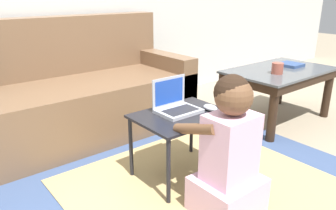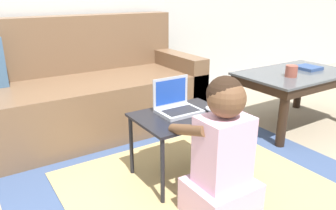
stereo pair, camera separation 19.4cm
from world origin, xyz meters
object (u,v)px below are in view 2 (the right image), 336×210
object	(u,v)px
laptop_desk	(182,122)
computer_mouse	(212,109)
coffee_table	(295,81)
person_seated	(222,157)
book_on_table	(308,68)
cup_on_table	(291,71)
couch	(73,96)
laptop	(177,106)

from	to	relation	value
laptop_desk	computer_mouse	world-z (taller)	computer_mouse
coffee_table	person_seated	size ratio (longest dim) A/B	1.29
laptop_desk	book_on_table	bearing A→B (deg)	7.54
laptop_desk	cup_on_table	size ratio (longest dim) A/B	5.98
couch	laptop	distance (m)	1.05
laptop_desk	coffee_table	bearing A→B (deg)	8.07
couch	coffee_table	bearing A→B (deg)	-27.76
laptop	book_on_table	xyz separation A→B (m)	(1.47, 0.14, 0.03)
laptop_desk	cup_on_table	bearing A→B (deg)	5.41
coffee_table	laptop	size ratio (longest dim) A/B	3.83
person_seated	couch	bearing A→B (deg)	101.15
laptop_desk	laptop	xyz separation A→B (m)	(0.00, 0.06, 0.08)
laptop_desk	couch	bearing A→B (deg)	108.05
coffee_table	computer_mouse	size ratio (longest dim) A/B	9.35
cup_on_table	couch	bearing A→B (deg)	147.49
laptop	book_on_table	bearing A→B (deg)	5.39
couch	coffee_table	distance (m)	1.85
coffee_table	laptop_desk	world-z (taller)	coffee_table
book_on_table	couch	bearing A→B (deg)	154.94
computer_mouse	person_seated	bearing A→B (deg)	-122.77
computer_mouse	cup_on_table	xyz separation A→B (m)	(0.95, 0.17, 0.08)
couch	laptop_desk	xyz separation A→B (m)	(0.34, -1.04, 0.05)
laptop	book_on_table	distance (m)	1.48
laptop_desk	book_on_table	distance (m)	1.49
laptop	computer_mouse	xyz separation A→B (m)	(0.18, -0.11, -0.02)
computer_mouse	couch	bearing A→B (deg)	115.26
cup_on_table	person_seated	bearing A→B (deg)	-156.00
cup_on_table	laptop	bearing A→B (deg)	-177.42
couch	computer_mouse	xyz separation A→B (m)	(0.52, -1.10, 0.12)
coffee_table	person_seated	distance (m)	1.47
coffee_table	cup_on_table	world-z (taller)	cup_on_table
couch	person_seated	distance (m)	1.49
couch	laptop_desk	size ratio (longest dim) A/B	3.66
couch	laptop_desk	world-z (taller)	couch
coffee_table	laptop	world-z (taller)	laptop
laptop_desk	person_seated	distance (m)	0.42
couch	coffee_table	world-z (taller)	couch
laptop_desk	cup_on_table	world-z (taller)	cup_on_table
laptop	laptop_desk	bearing A→B (deg)	-91.19
book_on_table	coffee_table	bearing A→B (deg)	-176.33
couch	book_on_table	bearing A→B (deg)	-25.06
laptop_desk	person_seated	xyz separation A→B (m)	(-0.05, -0.42, -0.03)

